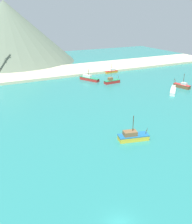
% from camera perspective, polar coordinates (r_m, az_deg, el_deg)
% --- Properties ---
extents(ground, '(260.00, 280.00, 0.50)m').
position_cam_1_polar(ground, '(61.56, -9.28, -6.20)').
color(ground, teal).
extents(fishing_boat_1, '(7.60, 7.43, 5.68)m').
position_cam_1_polar(fishing_boat_1, '(98.98, 17.66, 4.81)').
color(fishing_boat_1, silver).
rests_on(fishing_boat_1, ground).
extents(fishing_boat_4, '(6.42, 10.05, 5.29)m').
position_cam_1_polar(fishing_boat_4, '(112.48, -1.67, 7.92)').
color(fishing_boat_4, red).
rests_on(fishing_boat_4, ground).
extents(fishing_boat_6, '(3.70, 7.33, 6.03)m').
position_cam_1_polar(fishing_boat_6, '(106.97, 19.60, 5.84)').
color(fishing_boat_6, brown).
rests_on(fishing_boat_6, ground).
extents(fishing_boat_7, '(7.10, 2.90, 4.54)m').
position_cam_1_polar(fishing_boat_7, '(128.29, 3.62, 9.57)').
color(fishing_boat_7, orange).
rests_on(fishing_boat_7, ground).
extents(fishing_boat_9, '(7.59, 2.74, 6.60)m').
position_cam_1_polar(fishing_boat_9, '(108.07, 3.72, 7.24)').
color(fishing_boat_9, red).
rests_on(fishing_boat_9, ground).
extents(fishing_boat_10, '(7.89, 4.36, 6.44)m').
position_cam_1_polar(fishing_boat_10, '(59.89, 8.62, -5.69)').
color(fishing_boat_10, gold).
rests_on(fishing_boat_10, ground).
extents(beach_strip, '(247.00, 25.11, 1.20)m').
position_cam_1_polar(beach_strip, '(124.73, -19.17, 7.94)').
color(beach_strip, beige).
rests_on(beach_strip, ground).
extents(hill_central, '(80.99, 80.99, 36.04)m').
position_cam_1_polar(hill_central, '(165.79, -20.19, 17.22)').
color(hill_central, '#60705B').
rests_on(hill_central, ground).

